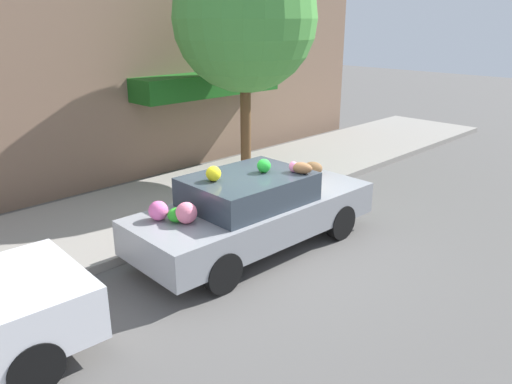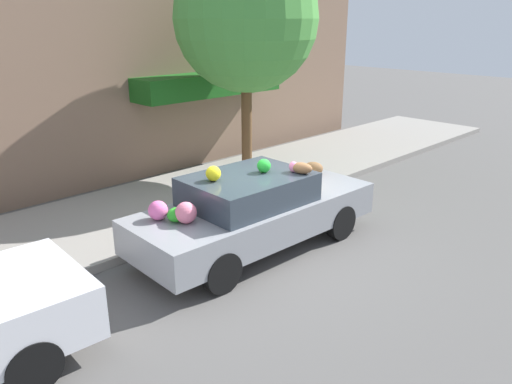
% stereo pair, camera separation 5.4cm
% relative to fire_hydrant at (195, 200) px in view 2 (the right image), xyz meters
% --- Properties ---
extents(ground_plane, '(60.00, 60.00, 0.00)m').
position_rel_fire_hydrant_xyz_m(ground_plane, '(0.08, -1.60, -0.49)').
color(ground_plane, '#565451').
extents(sidewalk_curb, '(24.00, 3.20, 0.15)m').
position_rel_fire_hydrant_xyz_m(sidewalk_curb, '(0.08, 1.10, -0.42)').
color(sidewalk_curb, gray).
rests_on(sidewalk_curb, ground).
extents(building_facade, '(18.00, 1.20, 4.63)m').
position_rel_fire_hydrant_xyz_m(building_facade, '(0.29, 3.31, 1.82)').
color(building_facade, '#846651').
rests_on(building_facade, ground).
extents(street_tree, '(3.14, 3.14, 5.17)m').
position_rel_fire_hydrant_xyz_m(street_tree, '(2.38, 1.05, 3.25)').
color(street_tree, brown).
rests_on(street_tree, sidewalk_curb).
extents(fire_hydrant, '(0.20, 0.20, 0.70)m').
position_rel_fire_hydrant_xyz_m(fire_hydrant, '(0.00, 0.00, 0.00)').
color(fire_hydrant, red).
rests_on(fire_hydrant, sidewalk_curb).
extents(art_car, '(4.46, 1.80, 1.59)m').
position_rel_fire_hydrant_xyz_m(art_car, '(0.05, -1.57, 0.23)').
color(art_car, gray).
rests_on(art_car, ground).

